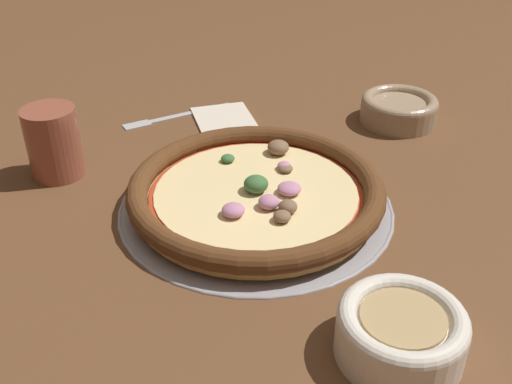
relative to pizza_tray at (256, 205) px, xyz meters
The scene contains 8 objects.
ground_plane 0.00m from the pizza_tray, ahead, with size 3.00×3.00×0.00m, color brown.
pizza_tray is the anchor object (origin of this frame).
pizza 0.02m from the pizza_tray, 60.54° to the right, with size 0.33×0.33×0.04m.
bowl_near 0.29m from the pizza_tray, 144.90° to the right, with size 0.12×0.12×0.05m.
bowl_far 0.35m from the pizza_tray, 35.60° to the right, with size 0.13×0.13×0.05m.
drinking_cup 0.30m from the pizza_tray, 80.04° to the left, with size 0.07×0.07×0.10m.
napkin 0.27m from the pizza_tray, 18.44° to the left, with size 0.14×0.13×0.01m.
fork 0.31m from the pizza_tray, 34.29° to the left, with size 0.13×0.17×0.00m.
Camera 1 is at (-0.65, -0.08, 0.44)m, focal length 42.00 mm.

